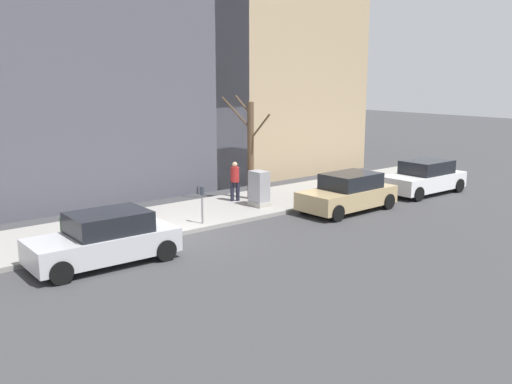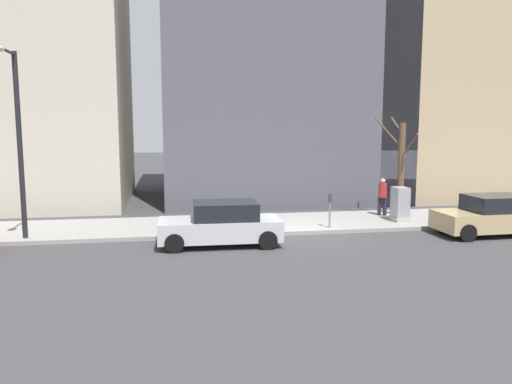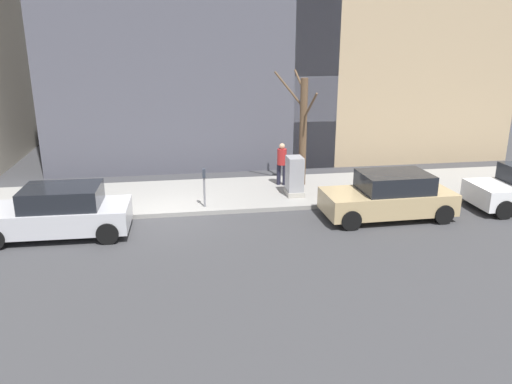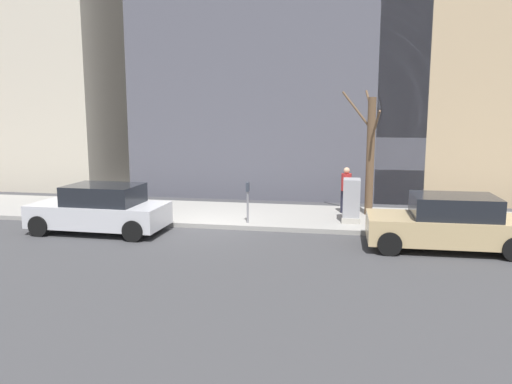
% 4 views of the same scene
% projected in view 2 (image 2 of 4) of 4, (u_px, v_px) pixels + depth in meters
% --- Properties ---
extents(ground_plane, '(120.00, 120.00, 0.00)m').
position_uv_depth(ground_plane, '(299.00, 235.00, 18.94)').
color(ground_plane, '#38383A').
extents(sidewalk, '(4.00, 36.00, 0.15)m').
position_uv_depth(sidewalk, '(287.00, 223.00, 20.89)').
color(sidewalk, gray).
rests_on(sidewalk, ground).
extents(parked_car_tan, '(1.99, 4.23, 1.52)m').
position_uv_depth(parked_car_tan, '(493.00, 216.00, 18.92)').
color(parked_car_tan, tan).
rests_on(parked_car_tan, ground).
extents(parked_car_silver, '(2.00, 4.24, 1.52)m').
position_uv_depth(parked_car_silver, '(221.00, 224.00, 17.30)').
color(parked_car_silver, '#B7B7BC').
rests_on(parked_car_silver, ground).
extents(parking_meter, '(0.14, 0.10, 1.35)m').
position_uv_depth(parking_meter, '(330.00, 207.00, 19.48)').
color(parking_meter, slate).
rests_on(parking_meter, sidewalk).
extents(utility_box, '(0.83, 0.61, 1.43)m').
position_uv_depth(utility_box, '(400.00, 205.00, 20.88)').
color(utility_box, '#A8A399').
rests_on(utility_box, sidewalk).
extents(streetlamp, '(1.97, 0.32, 6.50)m').
position_uv_depth(streetlamp, '(16.00, 129.00, 17.04)').
color(streetlamp, black).
rests_on(streetlamp, sidewalk).
extents(bare_tree, '(1.81, 1.30, 4.39)m').
position_uv_depth(bare_tree, '(401.00, 167.00, 22.06)').
color(bare_tree, brown).
rests_on(bare_tree, sidewalk).
extents(trash_bin, '(0.56, 0.56, 0.90)m').
position_uv_depth(trash_bin, '(210.00, 218.00, 19.19)').
color(trash_bin, '#14381E').
rests_on(trash_bin, sidewalk).
extents(pedestrian_near_meter, '(0.36, 0.37, 1.66)m').
position_uv_depth(pedestrian_near_meter, '(383.00, 195.00, 22.14)').
color(pedestrian_near_meter, '#1E1E2D').
rests_on(pedestrian_near_meter, sidewalk).
extents(office_tower_left, '(10.56, 10.56, 18.43)m').
position_uv_depth(office_tower_left, '(431.00, 41.00, 30.06)').
color(office_tower_left, tan).
rests_on(office_tower_left, ground).
extents(office_block_center, '(12.66, 12.66, 14.21)m').
position_uv_depth(office_block_center, '(271.00, 75.00, 29.76)').
color(office_block_center, '#4C4C56').
rests_on(office_block_center, ground).
extents(office_tower_right, '(9.15, 9.15, 16.48)m').
position_uv_depth(office_tower_right, '(33.00, 45.00, 25.77)').
color(office_tower_right, '#BCB29E').
rests_on(office_tower_right, ground).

